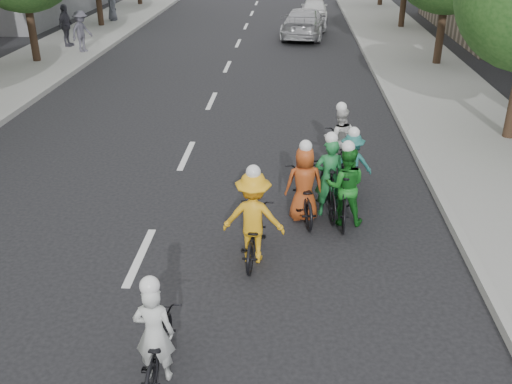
# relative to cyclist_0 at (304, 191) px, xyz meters

# --- Properties ---
(ground) EXTENTS (120.00, 120.00, 0.00)m
(ground) POSITION_rel_cyclist_0_xyz_m (-3.03, -1.77, -0.60)
(ground) COLOR black
(ground) RESTS_ON ground
(curb_left) EXTENTS (0.18, 80.00, 0.18)m
(curb_left) POSITION_rel_cyclist_0_xyz_m (-9.08, 8.23, -0.51)
(curb_left) COLOR #999993
(curb_left) RESTS_ON ground
(sidewalk_right) EXTENTS (4.00, 80.00, 0.15)m
(sidewalk_right) POSITION_rel_cyclist_0_xyz_m (4.97, 8.23, -0.53)
(sidewalk_right) COLOR gray
(sidewalk_right) RESTS_ON ground
(curb_right) EXTENTS (0.18, 80.00, 0.18)m
(curb_right) POSITION_rel_cyclist_0_xyz_m (3.02, 8.23, -0.51)
(curb_right) COLOR #999993
(curb_right) RESTS_ON ground
(cyclist_0) EXTENTS (0.91, 1.91, 1.73)m
(cyclist_0) POSITION_rel_cyclist_0_xyz_m (0.00, 0.00, 0.00)
(cyclist_0) COLOR black
(cyclist_0) RESTS_ON ground
(cyclist_1) EXTENTS (0.83, 1.88, 1.78)m
(cyclist_1) POSITION_rel_cyclist_0_xyz_m (0.82, -0.12, 0.08)
(cyclist_1) COLOR black
(cyclist_1) RESTS_ON ground
(cyclist_2) EXTENTS (1.16, 1.78, 1.87)m
(cyclist_2) POSITION_rel_cyclist_0_xyz_m (-0.92, -1.66, 0.09)
(cyclist_2) COLOR black
(cyclist_2) RESTS_ON ground
(cyclist_3) EXTENTS (0.79, 1.73, 1.72)m
(cyclist_3) POSITION_rel_cyclist_0_xyz_m (0.90, 2.68, 0.00)
(cyclist_3) COLOR black
(cyclist_3) RESTS_ON ground
(cyclist_4) EXTENTS (0.94, 1.61, 1.58)m
(cyclist_4) POSITION_rel_cyclist_0_xyz_m (1.07, 1.29, 0.01)
(cyclist_4) COLOR black
(cyclist_4) RESTS_ON ground
(cyclist_5) EXTENTS (0.57, 1.59, 1.62)m
(cyclist_5) POSITION_rel_cyclist_0_xyz_m (-2.03, -4.69, -0.08)
(cyclist_5) COLOR black
(cyclist_5) RESTS_ON ground
(cyclist_6) EXTENTS (0.74, 1.88, 1.83)m
(cyclist_6) POSITION_rel_cyclist_0_xyz_m (0.51, 0.23, 0.05)
(cyclist_6) COLOR black
(cyclist_6) RESTS_ON ground
(follow_car_lead) EXTENTS (2.71, 5.34, 1.49)m
(follow_car_lead) POSITION_rel_cyclist_0_xyz_m (0.30, 20.02, 0.14)
(follow_car_lead) COLOR #B1B2B6
(follow_car_lead) RESTS_ON ground
(follow_car_trail) EXTENTS (1.68, 3.97, 1.34)m
(follow_car_trail) POSITION_rel_cyclist_0_xyz_m (0.96, 25.59, 0.07)
(follow_car_trail) COLOR white
(follow_car_trail) RESTS_ON ground
(spectator_0) EXTENTS (1.10, 1.34, 1.81)m
(spectator_0) POSITION_rel_cyclist_0_xyz_m (-9.82, 15.15, 0.45)
(spectator_0) COLOR #504E5B
(spectator_0) RESTS_ON sidewalk_left
(spectator_1) EXTENTS (0.59, 1.17, 1.92)m
(spectator_1) POSITION_rel_cyclist_0_xyz_m (-10.98, 16.32, 0.51)
(spectator_1) COLOR #4C4B57
(spectator_1) RESTS_ON sidewalk_left
(spectator_2) EXTENTS (0.56, 0.84, 1.68)m
(spectator_2) POSITION_rel_cyclist_0_xyz_m (-11.03, 23.92, 0.39)
(spectator_2) COLOR #525460
(spectator_2) RESTS_ON sidewalk_left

